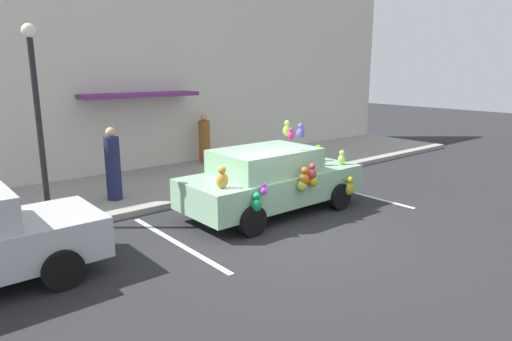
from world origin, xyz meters
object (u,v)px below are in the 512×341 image
at_px(teddy_bear_on_sidewalk, 217,172).
at_px(street_lamp_post, 37,105).
at_px(plush_covered_car, 271,179).
at_px(pedestrian_walking_past, 204,140).
at_px(pedestrian_near_shopfront, 113,166).

xyz_separation_m(teddy_bear_on_sidewalk, street_lamp_post, (-4.50, -0.15, 2.10)).
distance_m(plush_covered_car, pedestrian_walking_past, 5.47).
height_order(plush_covered_car, street_lamp_post, street_lamp_post).
bearing_deg(street_lamp_post, pedestrian_near_shopfront, 21.15).
bearing_deg(pedestrian_walking_past, pedestrian_near_shopfront, -151.21).
distance_m(plush_covered_car, teddy_bear_on_sidewalk, 2.41).
relative_size(teddy_bear_on_sidewalk, pedestrian_near_shopfront, 0.45).
bearing_deg(street_lamp_post, plush_covered_car, -27.14).
distance_m(street_lamp_post, pedestrian_walking_past, 6.88).
bearing_deg(teddy_bear_on_sidewalk, pedestrian_walking_past, 62.87).
xyz_separation_m(plush_covered_car, teddy_bear_on_sidewalk, (0.13, 2.39, -0.28)).
height_order(plush_covered_car, pedestrian_walking_past, plush_covered_car).
xyz_separation_m(teddy_bear_on_sidewalk, pedestrian_walking_past, (1.46, 2.84, 0.39)).
distance_m(pedestrian_near_shopfront, pedestrian_walking_past, 4.80).
bearing_deg(pedestrian_walking_past, street_lamp_post, -153.36).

